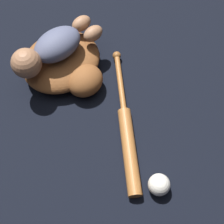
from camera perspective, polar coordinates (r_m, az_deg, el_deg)
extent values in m
plane|color=black|center=(1.23, -12.41, 7.92)|extent=(6.00, 6.00, 0.00)
ellipsoid|color=brown|center=(1.17, -9.25, 9.19)|extent=(0.30, 0.27, 0.10)
ellipsoid|color=brown|center=(1.11, -4.95, 5.73)|extent=(0.14, 0.12, 0.10)
ellipsoid|color=#4C516B|center=(1.10, -9.94, 12.09)|extent=(0.19, 0.13, 0.09)
sphere|color=#936647|center=(1.07, -15.38, 8.58)|extent=(0.10, 0.10, 0.10)
ellipsoid|color=#936647|center=(1.15, -3.48, 14.12)|extent=(0.08, 0.06, 0.05)
ellipsoid|color=#936647|center=(1.18, -5.62, 15.81)|extent=(0.08, 0.06, 0.05)
cylinder|color=#9E602D|center=(1.02, 3.18, -7.06)|extent=(0.23, 0.25, 0.04)
cylinder|color=#9E602D|center=(1.14, 1.51, 5.54)|extent=(0.17, 0.19, 0.02)
sphere|color=brown|center=(1.21, 0.87, 10.27)|extent=(0.03, 0.03, 0.03)
sphere|color=silver|center=(0.98, 8.60, -13.01)|extent=(0.07, 0.07, 0.07)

